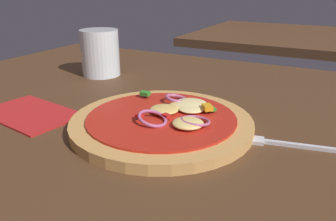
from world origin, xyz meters
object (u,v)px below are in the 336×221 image
pizza (163,121)px  fork (280,143)px  beer_glass (100,55)px  napkin (30,113)px

pizza → fork: (0.16, 0.02, -0.01)m
pizza → fork: bearing=7.7°
pizza → fork: pizza is taller
pizza → beer_glass: (-0.26, 0.19, 0.03)m
beer_glass → napkin: size_ratio=0.59×
pizza → beer_glass: bearing=144.1°
beer_glass → pizza: bearing=-35.9°
pizza → napkin: size_ratio=1.53×
fork → napkin: fork is taller
pizza → napkin: bearing=-165.7°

